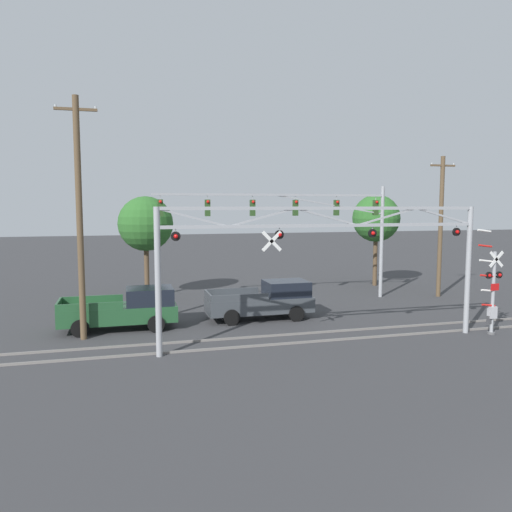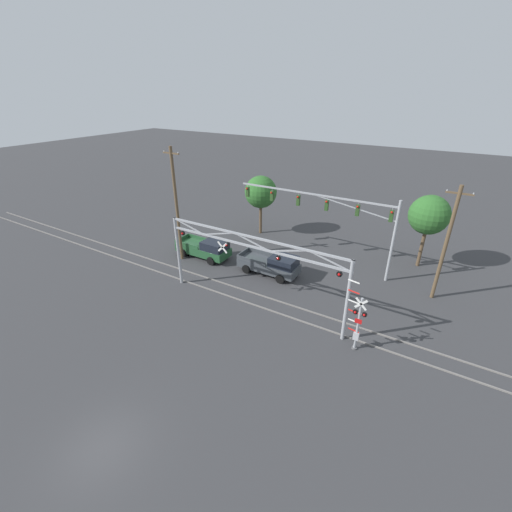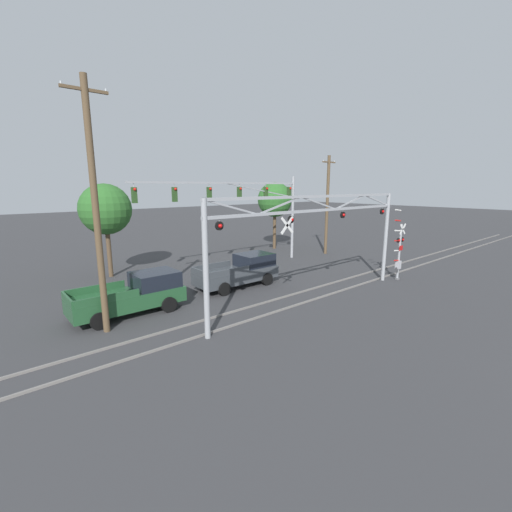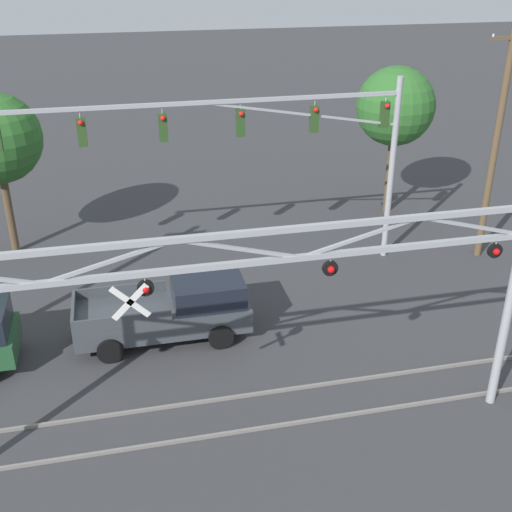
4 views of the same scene
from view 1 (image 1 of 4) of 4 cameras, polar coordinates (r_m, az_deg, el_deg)
name	(u,v)px [view 1 (image 1 of 4)]	position (r m, az deg, el deg)	size (l,w,h in m)	color
rail_track_near	(323,341)	(22.67, 7.67, -9.58)	(80.00, 0.08, 0.10)	gray
rail_track_far	(311,333)	(23.95, 6.32, -8.72)	(80.00, 0.08, 0.10)	gray
crossing_gantry	(327,247)	(21.67, 8.07, 0.99)	(14.62, 0.28, 5.99)	#9EA0A5
crossing_signal_mast	(492,294)	(25.82, 25.37, -3.94)	(1.44, 0.35, 4.97)	#9EA0A5
traffic_signal_span	(314,217)	(31.66, 6.64, 4.50)	(14.92, 0.39, 7.30)	#9EA0A5
pickup_truck_lead	(266,300)	(26.76, 1.12, -5.07)	(5.58, 2.34, 2.00)	#3D4247
pickup_truck_following	(126,309)	(25.34, -14.61, -5.87)	(5.56, 2.34, 2.00)	#23512D
utility_pole_left	(79,217)	(23.46, -19.52, 4.26)	(1.80, 0.28, 10.79)	brown
utility_pole_right	(441,225)	(35.07, 20.35, 3.34)	(1.80, 0.28, 9.24)	brown
background_tree_beyond_span	(146,224)	(33.21, -12.49, 3.59)	(3.56, 3.56, 6.65)	brown
background_tree_far_left_verge	(376,219)	(38.59, 13.56, 4.17)	(3.54, 3.54, 6.87)	brown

